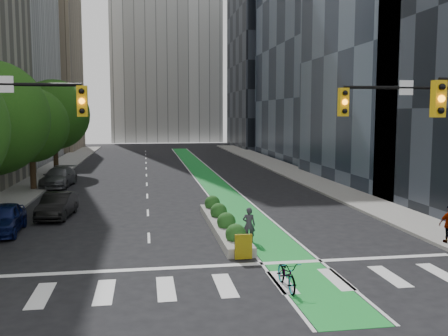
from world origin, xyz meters
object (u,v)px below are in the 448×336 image
object	(u,v)px
bicycle	(287,274)
parked_car_left_far	(59,177)
cyclist	(249,225)
parked_car_left_near	(3,219)
parked_car_left_mid	(57,206)
median_planter	(223,223)

from	to	relation	value
bicycle	parked_car_left_far	distance (m)	27.93
cyclist	parked_car_left_near	bearing A→B (deg)	-1.77
cyclist	parked_car_left_near	xyz separation A→B (m)	(-11.50, 3.45, -0.07)
bicycle	parked_car_left_near	world-z (taller)	parked_car_left_near
cyclist	parked_car_left_far	size ratio (longest dim) A/B	0.31
bicycle	parked_car_left_mid	distance (m)	16.12
parked_car_left_mid	parked_car_left_far	world-z (taller)	parked_car_left_far
median_planter	bicycle	xyz separation A→B (m)	(0.80, -8.64, 0.12)
median_planter	parked_car_left_far	xyz separation A→B (m)	(-10.66, 16.83, 0.38)
parked_car_left_mid	bicycle	bearing A→B (deg)	-48.98
cyclist	parked_car_left_mid	distance (m)	11.74
bicycle	parked_car_left_mid	xyz separation A→B (m)	(-9.51, 13.02, 0.20)
bicycle	cyclist	bearing A→B (deg)	89.14
parked_car_left_near	parked_car_left_mid	world-z (taller)	parked_car_left_near
parked_car_left_mid	cyclist	bearing A→B (deg)	-31.00
median_planter	parked_car_left_far	world-z (taller)	parked_car_left_far
parked_car_left_mid	parked_car_left_far	size ratio (longest dim) A/B	0.81
cyclist	parked_car_left_mid	xyz separation A→B (m)	(-9.51, 6.88, -0.10)
bicycle	parked_car_left_far	size ratio (longest dim) A/B	0.36
bicycle	median_planter	bearing A→B (deg)	94.43
median_planter	bicycle	bearing A→B (deg)	-84.71
bicycle	parked_car_left_near	size ratio (longest dim) A/B	0.44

